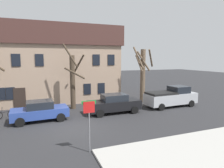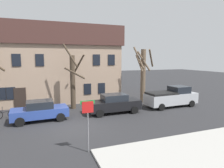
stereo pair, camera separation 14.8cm
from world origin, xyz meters
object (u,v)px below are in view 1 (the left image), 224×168
object	(u,v)px
car_black_sedan	(114,104)
bicycle_leaning	(5,115)
building_main	(52,63)
street_sign_pole	(89,117)
tree_bare_mid	(73,80)
pickup_truck_silver	(171,97)
car_blue_sedan	(40,111)
tree_bare_far	(143,73)

from	to	relation	value
car_black_sedan	bicycle_leaning	bearing A→B (deg)	170.46
building_main	street_sign_pole	distance (m)	14.86
tree_bare_mid	street_sign_pole	world-z (taller)	tree_bare_mid
building_main	pickup_truck_silver	world-z (taller)	building_main
pickup_truck_silver	bicycle_leaning	xyz separation A→B (m)	(-15.48, 1.37, -0.64)
pickup_truck_silver	street_sign_pole	world-z (taller)	street_sign_pole
car_blue_sedan	bicycle_leaning	world-z (taller)	car_blue_sedan
tree_bare_far	building_main	bearing A→B (deg)	152.21
car_blue_sedan	car_black_sedan	distance (m)	6.36
car_black_sedan	pickup_truck_silver	bearing A→B (deg)	1.35
pickup_truck_silver	bicycle_leaning	distance (m)	15.55
tree_bare_mid	car_black_sedan	xyz separation A→B (m)	(3.21, -2.88, -2.01)
tree_bare_mid	tree_bare_far	xyz separation A→B (m)	(7.90, 0.21, 0.41)
tree_bare_mid	car_blue_sedan	xyz separation A→B (m)	(-3.15, -2.87, -2.08)
car_blue_sedan	car_black_sedan	size ratio (longest dim) A/B	0.92
building_main	pickup_truck_silver	xyz separation A→B (m)	(11.21, -7.94, -3.39)
tree_bare_mid	pickup_truck_silver	size ratio (longest dim) A/B	1.13
car_blue_sedan	street_sign_pole	distance (m)	7.06
tree_bare_far	pickup_truck_silver	distance (m)	4.10
car_black_sedan	bicycle_leaning	xyz separation A→B (m)	(-9.07, 1.52, -0.50)
street_sign_pole	car_black_sedan	bearing A→B (deg)	58.58
car_blue_sedan	car_black_sedan	bearing A→B (deg)	-0.10
tree_bare_far	car_black_sedan	size ratio (longest dim) A/B	1.31
car_blue_sedan	bicycle_leaning	bearing A→B (deg)	150.82
car_black_sedan	pickup_truck_silver	world-z (taller)	pickup_truck_silver
car_black_sedan	tree_bare_far	bearing A→B (deg)	33.39
tree_bare_mid	car_black_sedan	size ratio (longest dim) A/B	1.32
tree_bare_far	car_blue_sedan	distance (m)	11.73
building_main	tree_bare_mid	world-z (taller)	building_main
street_sign_pole	car_blue_sedan	bearing A→B (deg)	109.80
pickup_truck_silver	tree_bare_mid	bearing A→B (deg)	164.18
building_main	tree_bare_far	size ratio (longest dim) A/B	2.49
tree_bare_far	car_blue_sedan	bearing A→B (deg)	-164.43
pickup_truck_silver	car_black_sedan	bearing A→B (deg)	-178.65
tree_bare_mid	tree_bare_far	bearing A→B (deg)	1.53
tree_bare_far	car_blue_sedan	world-z (taller)	tree_bare_far
building_main	bicycle_leaning	distance (m)	8.81
street_sign_pole	bicycle_leaning	size ratio (longest dim) A/B	1.60
tree_bare_mid	building_main	bearing A→B (deg)	106.95
car_blue_sedan	tree_bare_mid	bearing A→B (deg)	42.34
pickup_truck_silver	bicycle_leaning	bearing A→B (deg)	174.93
car_blue_sedan	building_main	bearing A→B (deg)	79.09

